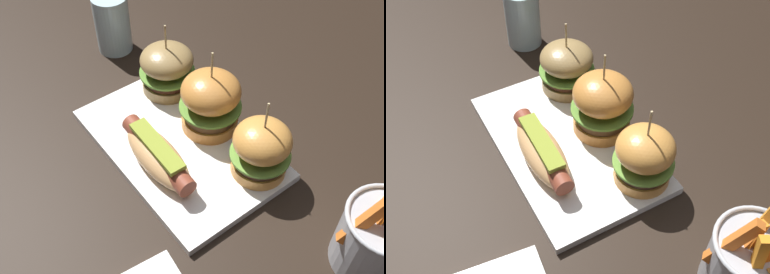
{
  "view_description": "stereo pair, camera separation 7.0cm",
  "coord_description": "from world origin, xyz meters",
  "views": [
    {
      "loc": [
        0.4,
        -0.28,
        0.57
      ],
      "look_at": [
        0.03,
        0.0,
        0.05
      ],
      "focal_mm": 43.05,
      "sensor_mm": 36.0,
      "label": 1
    },
    {
      "loc": [
        0.44,
        -0.22,
        0.57
      ],
      "look_at": [
        0.03,
        0.0,
        0.05
      ],
      "focal_mm": 43.05,
      "sensor_mm": 36.0,
      "label": 2
    }
  ],
  "objects": [
    {
      "name": "ground_plane",
      "position": [
        0.0,
        0.0,
        0.0
      ],
      "size": [
        3.0,
        3.0,
        0.0
      ],
      "primitive_type": "plane",
      "color": "black"
    },
    {
      "name": "slider_left",
      "position": [
        -0.12,
        0.06,
        0.06
      ],
      "size": [
        0.1,
        0.1,
        0.13
      ],
      "color": "#987947",
      "rests_on": "platter_main"
    },
    {
      "name": "slider_right",
      "position": [
        0.12,
        0.06,
        0.06
      ],
      "size": [
        0.09,
        0.09,
        0.14
      ],
      "color": "#D48E3F",
      "rests_on": "platter_main"
    },
    {
      "name": "water_glass",
      "position": [
        -0.29,
        0.05,
        0.06
      ],
      "size": [
        0.07,
        0.07,
        0.12
      ],
      "primitive_type": "cylinder",
      "color": "silver",
      "rests_on": "ground"
    },
    {
      "name": "platter_main",
      "position": [
        0.0,
        0.0,
        0.01
      ],
      "size": [
        0.33,
        0.21,
        0.01
      ],
      "primitive_type": "cube",
      "color": "white",
      "rests_on": "ground"
    },
    {
      "name": "slider_center",
      "position": [
        -0.0,
        0.06,
        0.07
      ],
      "size": [
        0.1,
        0.1,
        0.15
      ],
      "color": "#CB8038",
      "rests_on": "platter_main"
    },
    {
      "name": "hot_dog",
      "position": [
        0.02,
        -0.05,
        0.04
      ],
      "size": [
        0.16,
        0.06,
        0.05
      ],
      "color": "tan",
      "rests_on": "platter_main"
    },
    {
      "name": "fries_bucket",
      "position": [
        0.31,
        0.08,
        0.06
      ],
      "size": [
        0.11,
        0.11,
        0.15
      ],
      "color": "#A8AAB2",
      "rests_on": "ground"
    }
  ]
}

